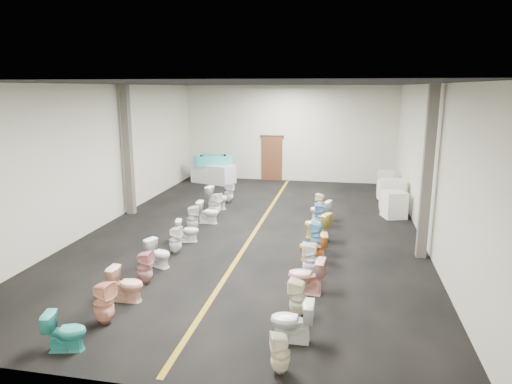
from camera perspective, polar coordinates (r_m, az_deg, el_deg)
floor at (r=14.53m, az=0.06°, el=-4.68°), size 16.00×16.00×0.00m
ceiling at (r=13.85m, az=0.07°, el=13.36°), size 16.00×16.00×0.00m
wall_back at (r=21.86m, az=4.13°, el=7.26°), size 10.00×0.00×10.00m
wall_front at (r=6.55m, az=-13.60°, el=-6.56°), size 10.00×0.00×10.00m
wall_left at (r=15.75m, az=-18.15°, el=4.46°), size 0.00×16.00×16.00m
wall_right at (r=13.96m, az=20.68°, el=3.25°), size 0.00×16.00×16.00m
aisle_stripe at (r=14.53m, az=0.06°, el=-4.67°), size 0.12×15.60×0.01m
back_door at (r=22.06m, az=2.00°, el=4.20°), size 1.00×0.10×2.10m
door_frame at (r=21.94m, az=2.02°, el=6.97°), size 1.15×0.08×0.10m
column_left at (r=16.51m, az=-15.71°, el=4.98°), size 0.25×0.25×4.50m
column_right at (r=12.46m, az=20.63°, el=2.17°), size 0.25×0.25×4.50m
display_table at (r=21.60m, az=-5.34°, el=2.30°), size 2.16×1.57×0.87m
bathtub at (r=21.49m, az=-5.37°, el=3.97°), size 1.82×0.97×0.55m
appliance_crate_a at (r=16.42m, az=16.89°, el=-1.51°), size 0.90×0.90×0.92m
appliance_crate_b at (r=17.44m, az=16.58°, el=-0.32°), size 0.82×0.82×1.12m
appliance_crate_c at (r=18.89m, az=16.17°, el=0.18°), size 0.81×0.81×0.79m
appliance_crate_d at (r=19.96m, az=15.92°, el=1.13°), size 0.79×0.79×0.97m
toilet_left_0 at (r=8.73m, az=-22.68°, el=-15.75°), size 0.76×0.53×0.70m
toilet_left_1 at (r=9.32m, az=-18.50°, el=-13.00°), size 0.46×0.45×0.85m
toilet_left_2 at (r=10.12m, az=-15.89°, el=-11.01°), size 0.73×0.42×0.74m
toilet_left_3 at (r=10.83m, az=-13.74°, el=-9.15°), size 0.37×0.36×0.78m
toilet_left_4 at (r=11.76m, az=-12.07°, el=-7.50°), size 0.78×0.61×0.70m
toilet_left_5 at (r=12.57m, az=-10.05°, el=-5.92°), size 0.35×0.35×0.75m
toilet_left_6 at (r=13.46m, az=-8.56°, el=-4.78°), size 0.72×0.51×0.67m
toilet_left_7 at (r=14.36m, az=-7.98°, el=-3.31°), size 0.49×0.49×0.82m
toilet_left_8 at (r=15.18m, az=-6.00°, el=-2.52°), size 0.73×0.42×0.74m
toilet_left_9 at (r=16.00m, az=-5.06°, el=-1.55°), size 0.49×0.49×0.82m
toilet_left_10 at (r=16.91m, az=-4.88°, el=-0.73°), size 0.89×0.61×0.83m
toilet_left_11 at (r=17.81m, az=-3.42°, el=-0.08°), size 0.43×0.42×0.79m
toilet_right_0 at (r=7.56m, az=3.06°, el=-19.50°), size 0.39×0.39×0.69m
toilet_right_1 at (r=8.36m, az=4.51°, el=-15.76°), size 0.77×0.44×0.78m
toilet_right_2 at (r=9.18m, az=5.28°, el=-13.04°), size 0.40×0.40×0.77m
toilet_right_3 at (r=10.13m, az=6.31°, el=-10.36°), size 0.83×0.52×0.81m
toilet_right_4 at (r=11.01m, az=6.81°, el=-8.37°), size 0.40×0.40×0.83m
toilet_right_5 at (r=11.97m, az=7.16°, el=-6.83°), size 0.76×0.49×0.74m
toilet_right_6 at (r=12.78m, az=7.63°, el=-5.47°), size 0.44×0.43×0.77m
toilet_right_7 at (r=13.64m, az=7.62°, el=-4.17°), size 0.93×0.76×0.82m
toilet_right_8 at (r=14.69m, az=8.02°, el=-2.97°), size 0.41×0.40×0.81m
toilet_right_9 at (r=15.51m, az=8.06°, el=-2.27°), size 0.80×0.59×0.73m
toilet_right_10 at (r=16.55m, az=8.06°, el=-1.37°), size 0.41×0.41×0.69m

